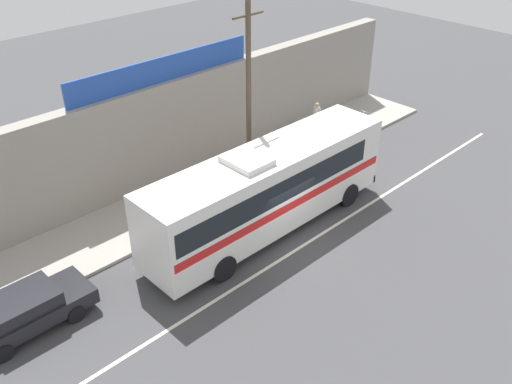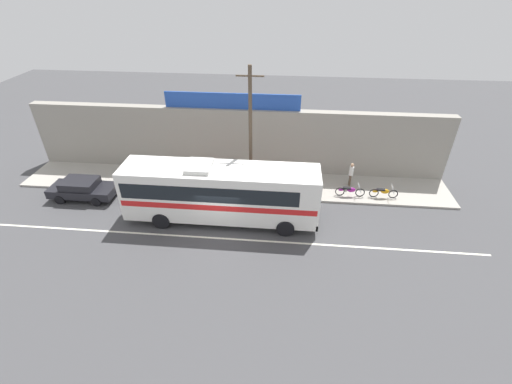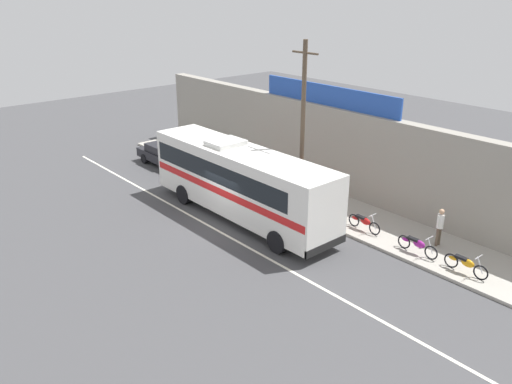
{
  "view_description": "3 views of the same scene",
  "coord_description": "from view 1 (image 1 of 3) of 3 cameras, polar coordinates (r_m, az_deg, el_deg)",
  "views": [
    {
      "loc": [
        -13.72,
        -12.5,
        13.62
      ],
      "look_at": [
        0.3,
        2.07,
        1.19
      ],
      "focal_mm": 39.55,
      "sensor_mm": 36.0,
      "label": 1
    },
    {
      "loc": [
        3.65,
        -15.94,
        13.16
      ],
      "look_at": [
        1.96,
        1.92,
        1.53
      ],
      "focal_mm": 24.54,
      "sensor_mm": 36.0,
      "label": 2
    },
    {
      "loc": [
        18.44,
        -13.98,
        10.85
      ],
      "look_at": [
        0.21,
        1.79,
        1.26
      ],
      "focal_mm": 36.27,
      "sensor_mm": 36.0,
      "label": 3
    }
  ],
  "objects": [
    {
      "name": "motorcycle_green",
      "position": [
        28.38,
        3.89,
        4.13
      ],
      "size": [
        1.83,
        0.56,
        0.94
      ],
      "color": "black",
      "rests_on": "sidewalk_slab"
    },
    {
      "name": "storefront_billboard",
      "position": [
        25.4,
        -9.35,
        12.17
      ],
      "size": [
        9.43,
        0.12,
        1.1
      ],
      "primitive_type": "cube",
      "color": "#234CAD",
      "rests_on": "storefront_facade"
    },
    {
      "name": "parked_car",
      "position": [
        20.17,
        -22.23,
        -11.01
      ],
      "size": [
        4.26,
        1.84,
        1.37
      ],
      "color": "black",
      "rests_on": "ground_plane"
    },
    {
      "name": "intercity_bus",
      "position": [
        22.39,
        1.08,
        0.51
      ],
      "size": [
        11.45,
        2.61,
        3.78
      ],
      "color": "white",
      "rests_on": "ground_plane"
    },
    {
      "name": "storefront_facade",
      "position": [
        26.61,
        -8.44,
        6.29
      ],
      "size": [
        30.0,
        0.7,
        4.8
      ],
      "primitive_type": "cube",
      "color": "gray",
      "rests_on": "ground_plane"
    },
    {
      "name": "motorcycle_red",
      "position": [
        30.35,
        7.83,
        5.8
      ],
      "size": [
        1.95,
        0.56,
        0.94
      ],
      "color": "black",
      "rests_on": "sidewalk_slab"
    },
    {
      "name": "utility_pole",
      "position": [
        24.0,
        -0.75,
        9.3
      ],
      "size": [
        1.6,
        0.22,
        8.49
      ],
      "color": "brown",
      "rests_on": "sidewalk_slab"
    },
    {
      "name": "motorcycle_blue",
      "position": [
        31.98,
        10.31,
        6.96
      ],
      "size": [
        1.88,
        0.56,
        0.94
      ],
      "color": "black",
      "rests_on": "sidewalk_slab"
    },
    {
      "name": "ground_plane",
      "position": [
        23.02,
        3.04,
        -4.74
      ],
      "size": [
        70.0,
        70.0,
        0.0
      ],
      "primitive_type": "plane",
      "color": "#444447"
    },
    {
      "name": "sidewalk_slab",
      "position": [
        26.17,
        -5.24,
        0.26
      ],
      "size": [
        30.0,
        3.6,
        0.14
      ],
      "primitive_type": "cube",
      "color": "#A8A399",
      "rests_on": "ground_plane"
    },
    {
      "name": "road_center_stripe",
      "position": [
        22.59,
        4.52,
        -5.58
      ],
      "size": [
        30.0,
        0.14,
        0.01
      ],
      "primitive_type": "cube",
      "color": "silver",
      "rests_on": "ground_plane"
    },
    {
      "name": "pedestrian_by_curb",
      "position": [
        31.01,
        6.15,
        7.72
      ],
      "size": [
        0.3,
        0.48,
        1.75
      ],
      "color": "brown",
      "rests_on": "sidewalk_slab"
    }
  ]
}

